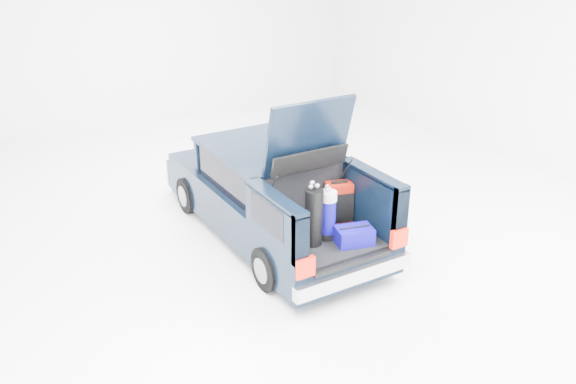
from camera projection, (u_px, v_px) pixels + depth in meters
ground at (272, 234)px, 9.74m from camera, size 14.00×14.00×0.00m
car at (268, 193)px, 9.55m from camera, size 1.87×4.65×2.47m
red_suitcase at (339, 202)px, 8.75m from camera, size 0.42×0.33×0.61m
black_golf_bag at (314, 217)px, 8.04m from camera, size 0.25×0.27×0.89m
blue_golf_bag at (328, 215)px, 8.22m from camera, size 0.31×0.31×0.78m
blue_duffel at (354, 236)px, 8.17m from camera, size 0.55×0.43×0.26m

